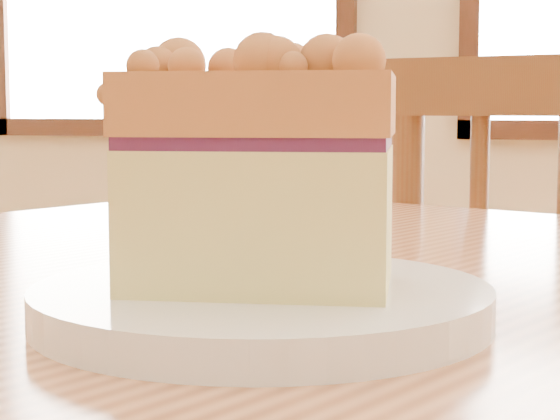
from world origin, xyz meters
The scene contains 2 objects.
plate centered at (-0.29, 0.29, 0.76)m, with size 0.21×0.21×0.02m.
cake_slice centered at (-0.29, 0.29, 0.82)m, with size 0.13×0.10×0.11m.
Camera 1 is at (-0.17, -0.13, 0.85)m, focal length 62.00 mm.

